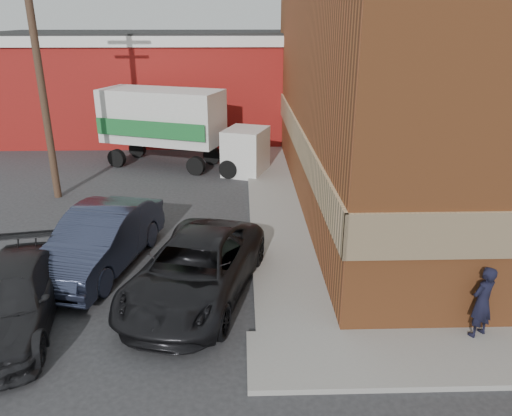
# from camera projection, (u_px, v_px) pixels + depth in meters

# --- Properties ---
(ground) EXTENTS (90.00, 90.00, 0.00)m
(ground) POSITION_uv_depth(u_px,v_px,m) (270.00, 336.00, 10.63)
(ground) COLOR #28282B
(ground) RESTS_ON ground
(brick_building) EXTENTS (14.25, 18.25, 9.36)m
(brick_building) POSITION_uv_depth(u_px,v_px,m) (497.00, 67.00, 17.57)
(brick_building) COLOR brown
(brick_building) RESTS_ON ground
(sidewalk_west) EXTENTS (1.80, 18.00, 0.12)m
(sidewalk_west) POSITION_uv_depth(u_px,v_px,m) (272.00, 193.00, 19.02)
(sidewalk_west) COLOR gray
(sidewalk_west) RESTS_ON ground
(warehouse) EXTENTS (16.30, 8.30, 5.60)m
(warehouse) POSITION_uv_depth(u_px,v_px,m) (144.00, 84.00, 28.11)
(warehouse) COLOR maroon
(warehouse) RESTS_ON ground
(utility_pole) EXTENTS (2.00, 0.26, 9.00)m
(utility_pole) POSITION_uv_depth(u_px,v_px,m) (39.00, 67.00, 17.11)
(utility_pole) COLOR #463123
(utility_pole) RESTS_ON ground
(man) EXTENTS (0.69, 0.61, 1.58)m
(man) POSITION_uv_depth(u_px,v_px,m) (482.00, 302.00, 10.19)
(man) COLOR black
(man) RESTS_ON sidewalk_south
(sedan) EXTENTS (2.76, 5.16, 1.62)m
(sedan) POSITION_uv_depth(u_px,v_px,m) (100.00, 239.00, 13.28)
(sedan) COLOR #272C41
(sedan) RESTS_ON ground
(suv_a) EXTENTS (3.69, 5.70, 1.46)m
(suv_a) POSITION_uv_depth(u_px,v_px,m) (195.00, 269.00, 11.87)
(suv_a) COLOR black
(suv_a) RESTS_ON ground
(suv_b) EXTENTS (2.65, 4.88, 1.34)m
(suv_b) POSITION_uv_depth(u_px,v_px,m) (9.00, 300.00, 10.70)
(suv_b) COLOR black
(suv_b) RESTS_ON ground
(box_truck) EXTENTS (7.19, 4.28, 3.41)m
(box_truck) POSITION_uv_depth(u_px,v_px,m) (176.00, 124.00, 21.88)
(box_truck) COLOR silver
(box_truck) RESTS_ON ground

